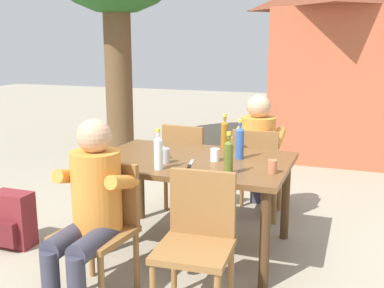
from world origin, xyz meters
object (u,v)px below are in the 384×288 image
object	(u,v)px
bottle_olive	(229,156)
bottle_amber	(225,134)
bottle_blue	(240,142)
person_in_white_shirt	(259,149)
table_knife	(190,164)
chair_far_right	(257,168)
bottle_clear	(158,152)
brick_kiosk	(337,60)
chair_near_right	(197,236)
dining_table	(192,170)
backpack_by_near_side	(13,220)
person_in_plaid_shirt	(90,203)
cup_terracotta	(272,167)
chair_far_left	(188,162)
cup_steel	(165,156)
cup_white	(215,155)
chair_near_left	(102,222)
cup_glass	(160,153)

from	to	relation	value
bottle_olive	bottle_amber	bearing A→B (deg)	108.10
bottle_blue	bottle_amber	size ratio (longest dim) A/B	1.04
person_in_white_shirt	table_knife	world-z (taller)	person_in_white_shirt
bottle_amber	chair_far_right	bearing A→B (deg)	62.04
bottle_clear	bottle_olive	bearing A→B (deg)	5.75
person_in_white_shirt	brick_kiosk	distance (m)	2.97
bottle_blue	table_knife	bearing A→B (deg)	-134.49
chair_near_right	bottle_olive	distance (m)	0.64
dining_table	person_in_white_shirt	xyz separation A→B (m)	(0.34, 0.93, -0.00)
bottle_blue	backpack_by_near_side	world-z (taller)	bottle_blue
bottle_olive	bottle_blue	bearing A→B (deg)	94.39
chair_far_right	backpack_by_near_side	world-z (taller)	chair_far_right
bottle_clear	person_in_plaid_shirt	bearing A→B (deg)	-111.42
chair_near_right	backpack_by_near_side	world-z (taller)	chair_near_right
cup_terracotta	person_in_white_shirt	bearing A→B (deg)	106.23
person_in_plaid_shirt	bottle_amber	xyz separation A→B (m)	(0.48, 1.36, 0.22)
chair_far_left	bottle_clear	bearing A→B (deg)	-79.30
bottle_clear	table_knife	size ratio (longest dim) A/B	1.25
cup_steel	cup_terracotta	xyz separation A→B (m)	(0.81, 0.00, -0.01)
table_knife	person_in_plaid_shirt	bearing A→B (deg)	-117.35
chair_far_left	cup_white	world-z (taller)	chair_far_left
bottle_blue	bottle_amber	xyz separation A→B (m)	(-0.21, 0.30, -0.01)
bottle_amber	cup_terracotta	world-z (taller)	bottle_amber
chair_near_left	brick_kiosk	bearing A→B (deg)	75.51
person_in_white_shirt	bottle_clear	size ratio (longest dim) A/B	3.96
chair_far_left	cup_glass	bearing A→B (deg)	-82.69
brick_kiosk	cup_glass	bearing A→B (deg)	-105.63
chair_near_left	person_in_white_shirt	size ratio (longest dim) A/B	0.74
bottle_amber	table_knife	xyz separation A→B (m)	(-0.09, -0.61, -0.13)
person_in_white_shirt	cup_white	xyz separation A→B (m)	(-0.15, -0.93, 0.14)
bottle_blue	chair_near_right	bearing A→B (deg)	-90.88
table_knife	brick_kiosk	distance (m)	4.07
cup_terracotta	chair_near_left	bearing A→B (deg)	-147.65
backpack_by_near_side	brick_kiosk	world-z (taller)	brick_kiosk
chair_near_right	table_knife	world-z (taller)	chair_near_right
chair_far_right	chair_far_left	world-z (taller)	same
bottle_blue	cup_terracotta	xyz separation A→B (m)	(0.32, -0.32, -0.09)
person_in_plaid_shirt	cup_terracotta	xyz separation A→B (m)	(1.01, 0.74, 0.14)
bottle_olive	chair_near_right	bearing A→B (deg)	-95.57
cup_terracotta	table_knife	world-z (taller)	cup_terracotta
chair_near_right	brick_kiosk	xyz separation A→B (m)	(0.52, 4.59, 0.90)
chair_near_right	person_in_plaid_shirt	distance (m)	0.71
person_in_plaid_shirt	cup_glass	distance (m)	0.85
bottle_olive	bottle_amber	size ratio (longest dim) A/B	0.99
bottle_olive	table_knife	distance (m)	0.39
cup_steel	cup_glass	bearing A→B (deg)	132.12
dining_table	bottle_clear	xyz separation A→B (m)	(-0.12, -0.37, 0.22)
chair_near_left	chair_near_right	xyz separation A→B (m)	(0.67, 0.00, 0.00)
person_in_white_shirt	person_in_plaid_shirt	distance (m)	1.98
cup_white	backpack_by_near_side	xyz separation A→B (m)	(-1.57, -0.47, -0.57)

